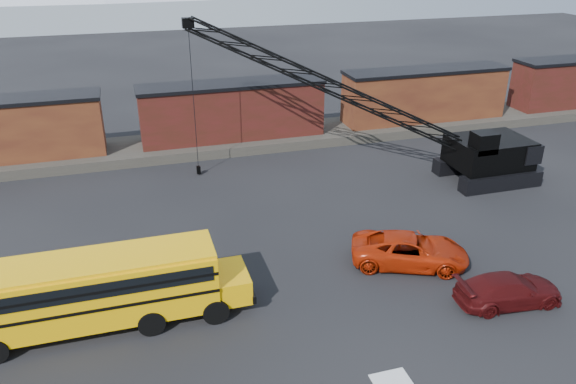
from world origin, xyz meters
name	(u,v)px	position (x,y,z in m)	size (l,w,h in m)	color
ground	(338,317)	(0.00, 0.00, 0.00)	(160.00, 160.00, 0.00)	black
gravel_berm	(234,141)	(0.00, 22.00, 0.35)	(120.00, 5.00, 0.70)	#464239
boxcar_mid	(232,110)	(0.00, 22.00, 2.76)	(13.70, 3.10, 4.17)	#4A1514
boxcar_east_near	(424,94)	(16.00, 22.00, 2.76)	(13.70, 3.10, 4.17)	#401A12
snow_patch	(391,380)	(0.50, -4.00, 0.01)	(1.40, 0.90, 0.02)	silver
school_bus	(99,289)	(-9.46, 2.26, 1.79)	(11.65, 2.65, 3.19)	#F1AD05
red_pickup	(410,250)	(4.84, 2.93, 0.78)	(2.60, 5.63, 1.57)	#AF2308
maroon_suv	(509,290)	(7.45, -1.19, 0.69)	(1.93, 4.74, 1.37)	#410B0C
crawler_crane	(336,89)	(5.03, 14.00, 6.01)	(21.27, 8.70, 10.38)	black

